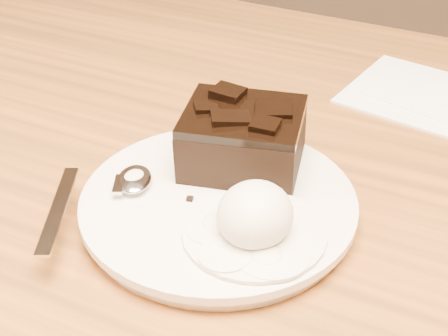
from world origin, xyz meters
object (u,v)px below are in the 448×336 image
at_px(plate, 218,207).
at_px(ice_cream_scoop, 255,215).
at_px(napkin, 417,93).
at_px(spoon, 135,181).
at_px(brownie, 243,142).

height_order(plate, ice_cream_scoop, ice_cream_scoop).
bearing_deg(napkin, plate, -109.41).
bearing_deg(plate, ice_cream_scoop, -33.16).
bearing_deg(spoon, plate, -13.46).
height_order(ice_cream_scoop, napkin, ice_cream_scoop).
distance_m(spoon, napkin, 0.33).
relative_size(plate, spoon, 1.37).
distance_m(ice_cream_scoop, spoon, 0.11).
bearing_deg(ice_cream_scoop, brownie, 120.18).
relative_size(ice_cream_scoop, spoon, 0.37).
xyz_separation_m(plate, spoon, (-0.07, -0.01, 0.01)).
bearing_deg(brownie, ice_cream_scoop, -59.82).
bearing_deg(spoon, napkin, 34.85).
xyz_separation_m(ice_cream_scoop, napkin, (0.05, 0.30, -0.03)).
bearing_deg(spoon, brownie, 20.17).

